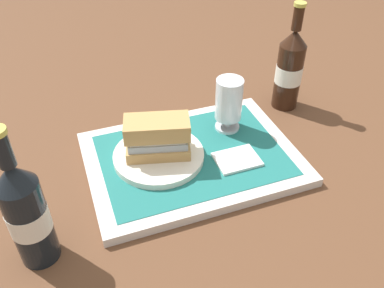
% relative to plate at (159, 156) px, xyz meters
% --- Properties ---
extents(ground_plane, '(3.00, 3.00, 0.00)m').
position_rel_plate_xyz_m(ground_plane, '(0.07, -0.01, -0.03)').
color(ground_plane, brown).
extents(tray, '(0.44, 0.32, 0.02)m').
position_rel_plate_xyz_m(tray, '(0.07, -0.01, -0.02)').
color(tray, silver).
rests_on(tray, ground_plane).
extents(placemat, '(0.38, 0.27, 0.00)m').
position_rel_plate_xyz_m(placemat, '(0.07, -0.01, -0.01)').
color(placemat, '#1E6B66').
rests_on(placemat, tray).
extents(plate, '(0.19, 0.19, 0.01)m').
position_rel_plate_xyz_m(plate, '(0.00, 0.00, 0.00)').
color(plate, silver).
rests_on(plate, placemat).
extents(sandwich, '(0.14, 0.10, 0.08)m').
position_rel_plate_xyz_m(sandwich, '(0.00, -0.00, 0.05)').
color(sandwich, tan).
rests_on(sandwich, plate).
extents(beer_glass, '(0.06, 0.06, 0.12)m').
position_rel_plate_xyz_m(beer_glass, '(0.18, 0.05, 0.06)').
color(beer_glass, silver).
rests_on(beer_glass, placemat).
extents(napkin_folded, '(0.09, 0.07, 0.01)m').
position_rel_plate_xyz_m(napkin_folded, '(0.15, -0.06, -0.00)').
color(napkin_folded, white).
rests_on(napkin_folded, placemat).
extents(beer_bottle, '(0.07, 0.07, 0.27)m').
position_rel_plate_xyz_m(beer_bottle, '(0.37, 0.12, 0.08)').
color(beer_bottle, black).
rests_on(beer_bottle, ground_plane).
extents(second_bottle, '(0.07, 0.07, 0.27)m').
position_rel_plate_xyz_m(second_bottle, '(-0.25, -0.15, 0.08)').
color(second_bottle, black).
rests_on(second_bottle, ground_plane).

